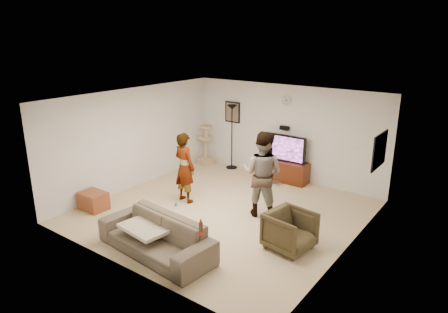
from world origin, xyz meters
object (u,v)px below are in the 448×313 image
Objects in this scene: tv_stand at (284,171)px; side_table at (93,201)px; floor_lamp at (232,137)px; sofa at (156,236)px; cat_tree at (205,145)px; person_right at (262,174)px; beer_bottle at (201,229)px; tv at (285,148)px; person_left at (185,168)px; armchair at (290,231)px.

tv_stand reaches higher than side_table.
side_table is (-0.82, -4.16, -0.72)m from floor_lamp.
tv_stand is 1.82m from floor_lamp.
floor_lamp is 4.96m from sofa.
floor_lamp is at bearing 11.94° from cat_tree.
tv_stand is 0.72× the size of person_right.
floor_lamp is 0.99× the size of person_right.
tv_stand is 2.22× the size of side_table.
cat_tree reaches higher than beer_bottle.
tv reaches higher than cat_tree.
beer_bottle is 3.59m from side_table.
tv is 0.63× the size of person_right.
person_right is at bearing -158.58° from person_left.
beer_bottle is (3.52, -4.47, 0.19)m from cat_tree.
sofa is at bearing -90.77° from tv.
person_right is at bearing 98.36° from beer_bottle.
side_table is at bearing 112.21° from armchair.
sofa is 2.40m from armchair.
sofa is at bearing 127.24° from person_left.
tv is 4.89m from side_table.
tv is at bearing 58.52° from side_table.
sofa is at bearing -90.77° from tv_stand.
person_right is 2.51m from beer_bottle.
armchair is at bearing 13.75° from side_table.
person_right reaches higher than floor_lamp.
floor_lamp reaches higher than tv.
person_right is at bearing 32.27° from side_table.
floor_lamp is at bearing 56.83° from armchair.
floor_lamp is 2.33× the size of armchair.
person_left reaches higher than sofa.
beer_bottle is (1.05, 0.00, 0.46)m from sofa.
tv_stand is at bearing -106.66° from person_left.
person_left is at bearing -60.96° from cat_tree.
person_right is 3.10× the size of side_table.
tv_stand is at bearing -82.43° from person_right.
tv is at bearing -106.66° from person_left.
sofa is (1.64, -4.64, -0.59)m from floor_lamp.
cat_tree is (-0.83, -0.18, -0.32)m from floor_lamp.
side_table is (0.01, -3.98, -0.40)m from cat_tree.
tv_stand is at bearing 102.06° from beer_bottle.
cat_tree is 1.53× the size of armchair.
cat_tree reaches higher than side_table.
tv_stand is 0.62m from tv.
floor_lamp reaches higher than person_left.
person_right reaches higher than tv.
floor_lamp is at bearing -51.61° from person_right.
sofa reaches higher than tv_stand.
person_left is at bearing -78.81° from floor_lamp.
side_table is at bearing -121.48° from tv_stand.
sofa is (-0.68, -2.48, -0.59)m from person_right.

